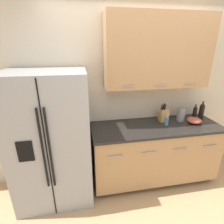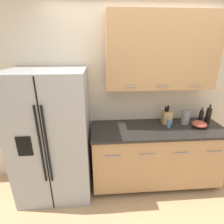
{
  "view_description": "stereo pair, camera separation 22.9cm",
  "coord_description": "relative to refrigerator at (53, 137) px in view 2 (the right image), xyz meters",
  "views": [
    {
      "loc": [
        -0.82,
        -1.13,
        1.99
      ],
      "look_at": [
        -0.44,
        0.98,
        1.17
      ],
      "focal_mm": 28.0,
      "sensor_mm": 36.0,
      "label": 1
    },
    {
      "loc": [
        -0.6,
        -1.16,
        1.99
      ],
      "look_at": [
        -0.44,
        0.98,
        1.17
      ],
      "focal_mm": 28.0,
      "sensor_mm": 36.0,
      "label": 2
    }
  ],
  "objects": [
    {
      "name": "wall_back",
      "position": [
        1.27,
        0.35,
        0.58
      ],
      "size": [
        10.0,
        0.39,
        2.6
      ],
      "color": "beige",
      "rests_on": "ground_plane"
    },
    {
      "name": "refrigerator",
      "position": [
        0.0,
        0.0,
        0.0
      ],
      "size": [
        0.94,
        0.74,
        1.73
      ],
      "color": "#9E9EA0",
      "rests_on": "ground_plane"
    },
    {
      "name": "mixing_bowl",
      "position": [
        2.0,
        0.02,
        0.1
      ],
      "size": [
        0.2,
        0.2,
        0.09
      ],
      "color": "#B24C38",
      "rests_on": "counter_unit"
    },
    {
      "name": "wine_bottle",
      "position": [
        2.19,
        0.14,
        0.19
      ],
      "size": [
        0.07,
        0.07,
        0.29
      ],
      "color": "black",
      "rests_on": "counter_unit"
    },
    {
      "name": "steel_canister",
      "position": [
        1.85,
        0.14,
        0.16
      ],
      "size": [
        0.12,
        0.12,
        0.22
      ],
      "color": "gray",
      "rests_on": "counter_unit"
    },
    {
      "name": "soap_dispenser",
      "position": [
        1.57,
        0.03,
        0.12
      ],
      "size": [
        0.06,
        0.05,
        0.16
      ],
      "color": "#4C7FB2",
      "rests_on": "counter_unit"
    },
    {
      "name": "knife_block",
      "position": [
        1.59,
        0.18,
        0.15
      ],
      "size": [
        0.12,
        0.12,
        0.28
      ],
      "color": "tan",
      "rests_on": "counter_unit"
    },
    {
      "name": "counter_unit",
      "position": [
        1.43,
        0.05,
        -0.4
      ],
      "size": [
        1.85,
        0.64,
        0.92
      ],
      "color": "black",
      "rests_on": "ground_plane"
    },
    {
      "name": "oil_bottle",
      "position": [
        2.1,
        0.17,
        0.16
      ],
      "size": [
        0.06,
        0.06,
        0.23
      ],
      "color": "black",
      "rests_on": "counter_unit"
    }
  ]
}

